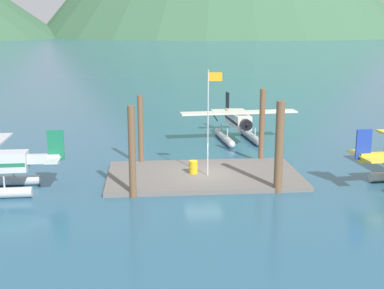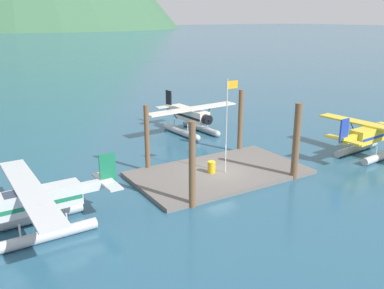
{
  "view_description": "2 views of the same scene",
  "coord_description": "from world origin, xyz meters",
  "views": [
    {
      "loc": [
        -3.74,
        -33.33,
        10.05
      ],
      "look_at": [
        -0.46,
        3.81,
        1.44
      ],
      "focal_mm": 48.12,
      "sensor_mm": 36.0,
      "label": 1
    },
    {
      "loc": [
        -17.01,
        -23.89,
        11.42
      ],
      "look_at": [
        -0.55,
        3.09,
        1.68
      ],
      "focal_mm": 38.59,
      "sensor_mm": 36.0,
      "label": 2
    }
  ],
  "objects": [
    {
      "name": "ground_plane",
      "position": [
        0.0,
        0.0,
        0.0
      ],
      "size": [
        1200.0,
        1200.0,
        0.0
      ],
      "primitive_type": "plane",
      "color": "#285670"
    },
    {
      "name": "seaplane_cream_bow_right",
      "position": [
        4.33,
        11.27,
        1.58
      ],
      "size": [
        10.48,
        7.97,
        3.84
      ],
      "color": "#B7BABF",
      "rests_on": "ground"
    },
    {
      "name": "piling_near_left",
      "position": [
        -4.68,
        -3.7,
        2.78
      ],
      "size": [
        0.42,
        0.42,
        5.56
      ],
      "primitive_type": "cylinder",
      "color": "brown",
      "rests_on": "ground"
    },
    {
      "name": "fuel_drum",
      "position": [
        -0.7,
        0.04,
        0.74
      ],
      "size": [
        0.62,
        0.62,
        0.88
      ],
      "color": "gold",
      "rests_on": "dock_platform"
    },
    {
      "name": "seaplane_silver_port_aft",
      "position": [
        -13.58,
        -1.94,
        1.58
      ],
      "size": [
        7.98,
        10.43,
        3.84
      ],
      "color": "#B7BABF",
      "rests_on": "ground"
    },
    {
      "name": "piling_far_right",
      "position": [
        4.77,
        3.71,
        2.77
      ],
      "size": [
        0.42,
        0.42,
        5.54
      ],
      "primitive_type": "cylinder",
      "color": "brown",
      "rests_on": "ground"
    },
    {
      "name": "piling_far_left",
      "position": [
        -4.25,
        3.61,
        2.6
      ],
      "size": [
        0.38,
        0.38,
        5.2
      ],
      "primitive_type": "cylinder",
      "color": "brown",
      "rests_on": "ground"
    },
    {
      "name": "seaplane_yellow_stbd_aft",
      "position": [
        13.77,
        -2.98,
        1.58
      ],
      "size": [
        7.97,
        10.48,
        3.84
      ],
      "color": "#B7BABF",
      "rests_on": "ground"
    },
    {
      "name": "flagpole",
      "position": [
        0.33,
        -0.46,
        4.6
      ],
      "size": [
        0.95,
        0.1,
        7.02
      ],
      "color": "silver",
      "rests_on": "dock_platform"
    },
    {
      "name": "dock_platform",
      "position": [
        0.0,
        0.0,
        0.15
      ],
      "size": [
        12.95,
        7.43,
        0.3
      ],
      "primitive_type": "cube",
      "color": "#66605B",
      "rests_on": "ground"
    },
    {
      "name": "piling_near_right",
      "position": [
        4.21,
        -3.55,
        2.85
      ],
      "size": [
        0.52,
        0.52,
        5.69
      ],
      "primitive_type": "cylinder",
      "color": "brown",
      "rests_on": "ground"
    }
  ]
}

